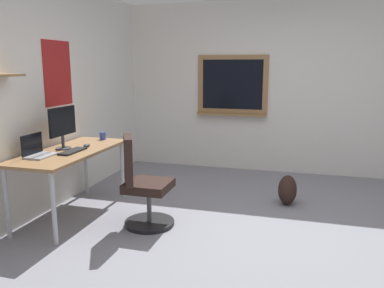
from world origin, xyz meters
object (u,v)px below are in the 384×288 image
(laptop, at_px, (37,151))
(coffee_mug, at_px, (103,136))
(desk, at_px, (71,157))
(keyboard, at_px, (73,151))
(office_chair, at_px, (143,188))
(computer_mouse, at_px, (87,145))
(backpack, at_px, (287,190))
(monitor_primary, at_px, (63,125))

(laptop, relative_size, coffee_mug, 3.37)
(desk, xyz_separation_m, laptop, (-0.35, 0.15, 0.13))
(desk, xyz_separation_m, keyboard, (-0.08, -0.08, 0.08))
(office_chair, distance_m, computer_mouse, 0.90)
(computer_mouse, relative_size, backpack, 0.30)
(monitor_primary, bearing_deg, coffee_mug, -11.87)
(keyboard, relative_size, backpack, 1.05)
(desk, distance_m, computer_mouse, 0.24)
(laptop, xyz_separation_m, computer_mouse, (0.55, -0.23, -0.04))
(monitor_primary, bearing_deg, computer_mouse, -47.96)
(desk, distance_m, keyboard, 0.14)
(monitor_primary, relative_size, computer_mouse, 4.46)
(keyboard, bearing_deg, office_chair, -89.44)
(office_chair, xyz_separation_m, backpack, (1.07, -1.41, -0.23))
(desk, relative_size, coffee_mug, 16.72)
(keyboard, bearing_deg, laptop, 139.40)
(monitor_primary, relative_size, backpack, 1.32)
(desk, height_order, computer_mouse, computer_mouse)
(coffee_mug, xyz_separation_m, backpack, (0.33, -2.25, -0.61))
(laptop, xyz_separation_m, coffee_mug, (1.02, -0.18, -0.01))
(computer_mouse, height_order, backpack, computer_mouse)
(backpack, bearing_deg, office_chair, 127.05)
(office_chair, xyz_separation_m, keyboard, (-0.01, 0.79, 0.34))
(laptop, relative_size, monitor_primary, 0.67)
(monitor_primary, height_order, backpack, monitor_primary)
(laptop, height_order, coffee_mug, laptop)
(computer_mouse, bearing_deg, office_chair, -109.10)
(monitor_primary, distance_m, keyboard, 0.34)
(laptop, bearing_deg, monitor_primary, -7.15)
(coffee_mug, bearing_deg, keyboard, -176.17)
(coffee_mug, bearing_deg, laptop, 169.91)
(monitor_primary, distance_m, computer_mouse, 0.35)
(desk, bearing_deg, computer_mouse, -21.42)
(backpack, bearing_deg, coffee_mug, 98.32)
(keyboard, relative_size, computer_mouse, 3.56)
(desk, bearing_deg, backpack, -66.35)
(desk, distance_m, monitor_primary, 0.36)
(laptop, height_order, backpack, laptop)
(desk, relative_size, monitor_primary, 3.32)
(laptop, distance_m, keyboard, 0.36)
(computer_mouse, xyz_separation_m, backpack, (0.80, -2.20, -0.58))
(keyboard, height_order, backpack, keyboard)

